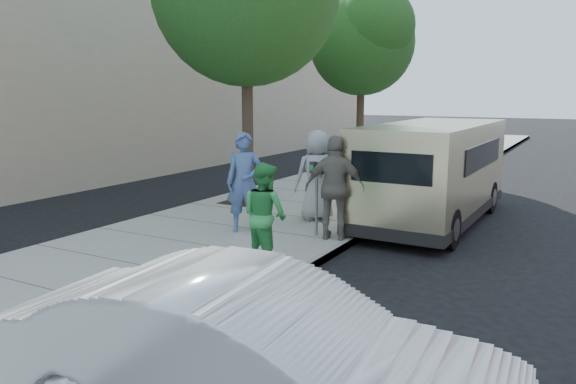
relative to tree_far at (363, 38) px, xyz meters
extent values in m
plane|color=black|center=(2.25, -10.00, -4.88)|extent=(120.00, 120.00, 0.00)
cube|color=gray|center=(1.25, -10.00, -4.81)|extent=(5.00, 60.00, 0.15)
cube|color=gray|center=(3.69, -10.00, -4.81)|extent=(0.12, 60.00, 0.16)
cube|color=black|center=(-0.05, -7.60, -4.73)|extent=(1.20, 1.20, 0.01)
cylinder|color=#38281E|center=(-0.05, -7.60, -2.75)|extent=(0.28, 0.28, 3.96)
cube|color=black|center=(-0.05, 0.00, -4.73)|extent=(1.20, 1.20, 0.01)
cylinder|color=#38281E|center=(-0.05, 0.00, -2.97)|extent=(0.28, 0.28, 3.52)
sphere|color=#1E4416|center=(-0.05, 0.00, -0.17)|extent=(3.80, 3.80, 3.80)
sphere|color=#1E4416|center=(0.55, -0.40, 0.33)|extent=(2.85, 2.85, 2.85)
sphere|color=#1E4416|center=(-0.55, 0.50, 0.13)|extent=(2.66, 2.66, 2.66)
cylinder|color=gray|center=(3.01, -9.83, -4.15)|extent=(0.06, 0.06, 1.16)
cube|color=gray|center=(3.01, -9.83, -3.53)|extent=(0.24, 0.11, 0.08)
cube|color=#2D2D30|center=(2.92, -9.81, -3.39)|extent=(0.15, 0.13, 0.23)
cube|color=#2D2D30|center=(3.09, -9.85, -3.39)|extent=(0.15, 0.13, 0.23)
cube|color=beige|center=(4.56, -7.06, -3.64)|extent=(2.16, 5.60, 2.05)
cube|color=beige|center=(4.62, -4.03, -4.15)|extent=(1.91, 0.60, 0.88)
cube|color=black|center=(4.51, -9.86, -3.29)|extent=(1.55, 0.05, 0.57)
cylinder|color=black|center=(3.69, -5.21, -4.49)|extent=(0.28, 0.79, 0.78)
cylinder|color=black|center=(5.50, -5.25, -4.49)|extent=(0.28, 0.79, 0.78)
cylinder|color=black|center=(3.62, -8.99, -4.49)|extent=(0.28, 0.79, 0.78)
cylinder|color=black|center=(5.43, -9.03, -4.49)|extent=(0.28, 0.79, 0.78)
imported|color=silver|center=(5.45, -15.95, -4.14)|extent=(4.59, 1.89, 1.48)
imported|color=#48639A|center=(1.59, -10.25, -3.72)|extent=(0.88, 0.78, 2.02)
imported|color=green|center=(3.15, -12.01, -3.88)|extent=(0.99, 0.87, 1.70)
imported|color=#A0A0A3|center=(2.40, -8.60, -3.74)|extent=(1.14, 1.14, 2.00)
imported|color=slate|center=(3.45, -9.94, -3.73)|extent=(1.26, 0.80, 2.00)
camera|label=1|loc=(7.78, -19.57, -1.93)|focal=35.00mm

